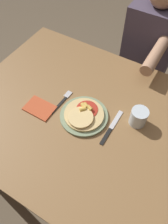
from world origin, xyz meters
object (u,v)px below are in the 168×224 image
object	(u,v)px
plate	(84,116)
pizza	(84,114)
person_diner	(148,51)
dining_table	(78,122)
fork	(63,101)
knife	(111,128)
drinking_glass	(139,117)

from	to	relation	value
plate	pizza	bearing A→B (deg)	-101.03
plate	person_diner	bearing A→B (deg)	84.90
dining_table	pizza	xyz separation A→B (m)	(0.04, -0.01, 0.13)
plate	fork	size ratio (longest dim) A/B	1.38
pizza	fork	world-z (taller)	pizza
knife	dining_table	bearing A→B (deg)	179.70
knife	drinking_glass	xyz separation A→B (m)	(0.09, 0.10, 0.04)
fork	drinking_glass	distance (m)	0.40
fork	knife	xyz separation A→B (m)	(0.30, -0.02, 0.00)
drinking_glass	person_diner	distance (m)	0.70
plate	person_diner	distance (m)	0.78
fork	plate	bearing A→B (deg)	-10.49
person_diner	drinking_glass	bearing A→B (deg)	-75.29
fork	drinking_glass	world-z (taller)	drinking_glass
fork	person_diner	distance (m)	0.78
pizza	knife	xyz separation A→B (m)	(0.15, 0.01, -0.02)
knife	fork	bearing A→B (deg)	176.61
dining_table	person_diner	bearing A→B (deg)	81.61
fork	drinking_glass	bearing A→B (deg)	11.28
plate	drinking_glass	distance (m)	0.27
plate	fork	world-z (taller)	plate
dining_table	pizza	distance (m)	0.14
fork	dining_table	bearing A→B (deg)	-8.94
drinking_glass	person_diner	xyz separation A→B (m)	(-0.17, 0.66, -0.15)
person_diner	fork	bearing A→B (deg)	-106.34
plate	knife	size ratio (longest dim) A/B	1.10
dining_table	fork	size ratio (longest dim) A/B	6.80
dining_table	knife	size ratio (longest dim) A/B	5.44
dining_table	person_diner	world-z (taller)	person_diner
drinking_glass	plate	bearing A→B (deg)	-156.49
knife	drinking_glass	bearing A→B (deg)	45.49
dining_table	fork	distance (m)	0.15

